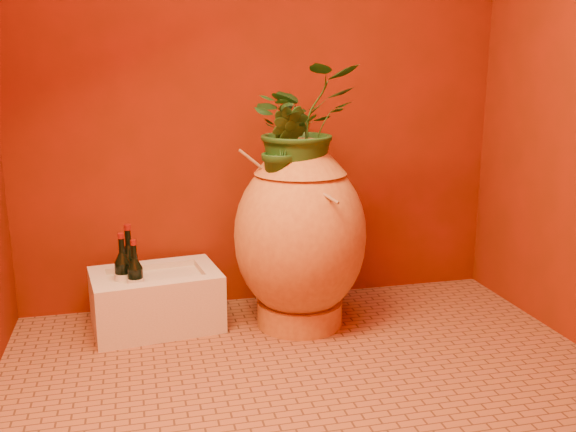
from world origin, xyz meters
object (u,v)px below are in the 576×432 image
object	(u,v)px
wine_bottle_a	(123,276)
wine_bottle_c	(130,270)
amphora	(300,235)
wall_tap	(303,133)
stone_basin	(156,301)
wine_bottle_b	(136,281)

from	to	relation	value
wine_bottle_a	wine_bottle_c	bearing A→B (deg)	62.85
amphora	wall_tap	bearing A→B (deg)	72.52
amphora	wine_bottle_c	size ratio (longest dim) A/B	2.58
amphora	stone_basin	world-z (taller)	amphora
amphora	wine_bottle_b	world-z (taller)	amphora
wine_bottle_b	wall_tap	size ratio (longest dim) A/B	1.64
wine_bottle_a	wine_bottle_b	bearing A→B (deg)	-50.13
wall_tap	wine_bottle_b	bearing A→B (deg)	-164.80
amphora	wine_bottle_c	distance (m)	0.83
wine_bottle_b	wall_tap	distance (m)	1.09
stone_basin	wine_bottle_c	bearing A→B (deg)	151.22
stone_basin	wine_bottle_b	bearing A→B (deg)	-145.36
wine_bottle_b	wall_tap	xyz separation A→B (m)	(0.86, 0.23, 0.63)
wall_tap	amphora	bearing A→B (deg)	-107.48
wine_bottle_a	wine_bottle_b	size ratio (longest dim) A/B	1.06
amphora	wine_bottle_c	xyz separation A→B (m)	(-0.79, 0.19, -0.17)
stone_basin	wine_bottle_a	size ratio (longest dim) A/B	1.97
wine_bottle_b	wall_tap	world-z (taller)	wall_tap
amphora	wall_tap	distance (m)	0.55
amphora	wine_bottle_a	size ratio (longest dim) A/B	2.78
wine_bottle_b	wine_bottle_c	bearing A→B (deg)	101.26
wine_bottle_a	wall_tap	world-z (taller)	wall_tap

